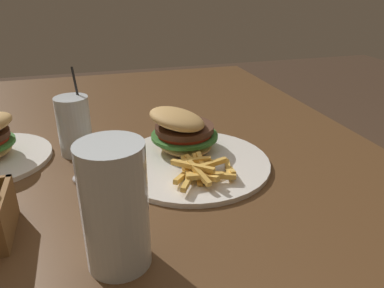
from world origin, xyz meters
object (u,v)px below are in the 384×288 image
(beer_glass, at_px, (115,210))
(meal_plate_near, at_px, (187,145))
(spoon, at_px, (86,175))
(juice_glass, at_px, (75,128))

(beer_glass, bearing_deg, meal_plate_near, -31.75)
(beer_glass, xyz_separation_m, spoon, (0.25, 0.04, -0.08))
(meal_plate_near, xyz_separation_m, spoon, (-0.02, 0.21, -0.03))
(meal_plate_near, bearing_deg, beer_glass, 148.25)
(meal_plate_near, height_order, spoon, meal_plate_near)
(juice_glass, xyz_separation_m, spoon, (-0.12, -0.01, -0.05))
(meal_plate_near, distance_m, spoon, 0.21)
(meal_plate_near, relative_size, juice_glass, 1.72)
(meal_plate_near, relative_size, spoon, 2.26)
(beer_glass, bearing_deg, spoon, 8.75)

